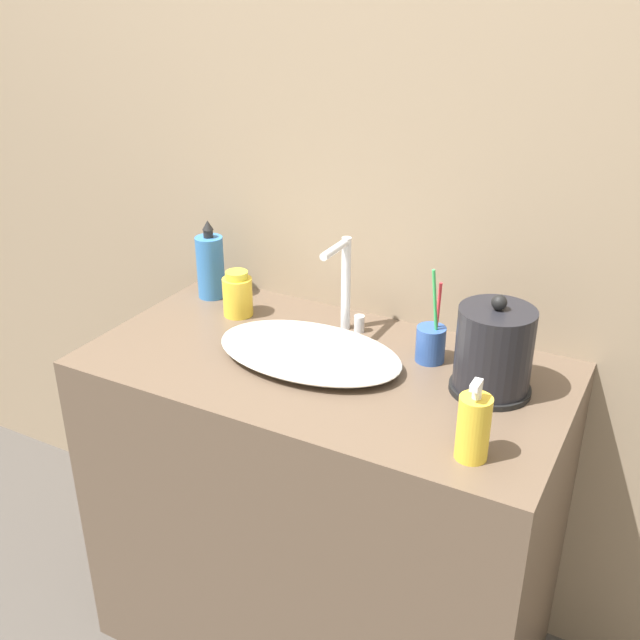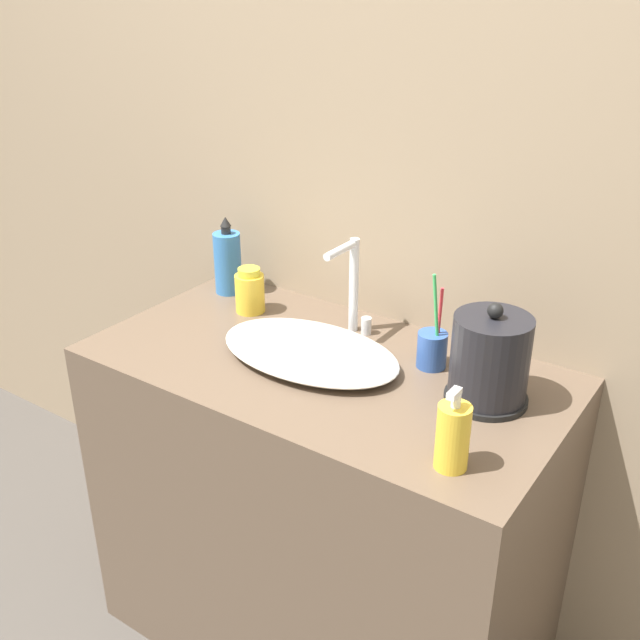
# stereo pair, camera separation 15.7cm
# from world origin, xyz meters

# --- Properties ---
(wall_back) EXTENTS (6.00, 0.04, 2.60)m
(wall_back) POSITION_xyz_m (0.00, 0.57, 1.30)
(wall_back) COLOR gray
(wall_back) RESTS_ON ground_plane
(vanity_counter) EXTENTS (1.03, 0.55, 0.80)m
(vanity_counter) POSITION_xyz_m (0.00, 0.27, 0.40)
(vanity_counter) COLOR brown
(vanity_counter) RESTS_ON ground_plane
(sink_basin) EXTENTS (0.42, 0.26, 0.04)m
(sink_basin) POSITION_xyz_m (-0.04, 0.27, 0.83)
(sink_basin) COLOR silver
(sink_basin) RESTS_ON vanity_counter
(faucet) EXTENTS (0.06, 0.12, 0.22)m
(faucet) POSITION_xyz_m (-0.03, 0.44, 0.93)
(faucet) COLOR silver
(faucet) RESTS_ON vanity_counter
(electric_kettle) EXTENTS (0.16, 0.16, 0.21)m
(electric_kettle) POSITION_xyz_m (0.35, 0.33, 0.89)
(electric_kettle) COLOR black
(electric_kettle) RESTS_ON vanity_counter
(toothbrush_cup) EXTENTS (0.06, 0.06, 0.22)m
(toothbrush_cup) POSITION_xyz_m (0.20, 0.39, 0.85)
(toothbrush_cup) COLOR #2D519E
(toothbrush_cup) RESTS_ON vanity_counter
(lotion_bottle) EXTENTS (0.06, 0.06, 0.16)m
(lotion_bottle) POSITION_xyz_m (0.38, 0.10, 0.87)
(lotion_bottle) COLOR gold
(lotion_bottle) RESTS_ON vanity_counter
(shampoo_bottle) EXTENTS (0.07, 0.07, 0.20)m
(shampoo_bottle) POSITION_xyz_m (-0.42, 0.45, 0.89)
(shampoo_bottle) COLOR #3370B7
(shampoo_bottle) RESTS_ON vanity_counter
(mouthwash_bottle) EXTENTS (0.07, 0.07, 0.11)m
(mouthwash_bottle) POSITION_xyz_m (-0.30, 0.39, 0.86)
(mouthwash_bottle) COLOR gold
(mouthwash_bottle) RESTS_ON vanity_counter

